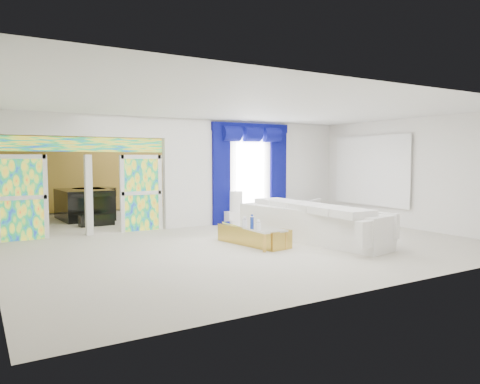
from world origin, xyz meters
TOP-DOWN VIEW (x-y plane):
  - floor at (0.00, 0.00)m, footprint 12.00×12.00m
  - dividing_wall at (2.15, 1.00)m, footprint 5.70×0.18m
  - dividing_header at (-2.85, 1.00)m, footprint 4.30×0.18m
  - stained_panel_left at (-4.28, 1.00)m, footprint 0.95×0.04m
  - stained_panel_right at (-1.42, 1.00)m, footprint 0.95×0.04m
  - stained_transom at (-2.85, 1.00)m, footprint 4.00×0.05m
  - window_pane at (1.90, 0.90)m, footprint 1.00×0.02m
  - blue_drape_left at (0.90, 0.87)m, footprint 0.55×0.10m
  - blue_drape_right at (2.90, 0.87)m, footprint 0.55×0.10m
  - blue_pelmet at (1.90, 0.87)m, footprint 2.60×0.12m
  - wall_mirror at (4.94, -1.00)m, footprint 0.04×2.70m
  - gold_curtains at (0.00, 5.90)m, footprint 9.70×0.12m
  - white_sofa at (1.44, -2.44)m, footprint 1.55×4.01m
  - coffee_table at (0.09, -2.14)m, footprint 0.92×1.87m
  - console_table at (1.52, 0.57)m, footprint 1.20×0.47m
  - table_lamp at (1.22, 0.57)m, footprint 0.36×0.36m
  - armchair at (3.38, 0.36)m, footprint 1.31×1.35m
  - grand_piano at (-2.25, 4.11)m, footprint 1.53×1.94m
  - piano_bench at (-2.25, 2.51)m, footprint 0.97×0.42m
  - tv_console at (-4.41, 2.71)m, footprint 0.63×0.60m
  - chandelier at (-2.30, 3.40)m, footprint 0.60×0.60m
  - decanters at (0.03, -2.15)m, footprint 0.14×0.73m

SIDE VIEW (x-z plane):
  - floor at x=0.00m, z-range 0.00..0.00m
  - piano_bench at x=-2.25m, z-range 0.00..0.32m
  - console_table at x=1.52m, z-range 0.00..0.39m
  - coffee_table at x=0.09m, z-range 0.00..0.40m
  - armchair at x=3.38m, z-range 0.00..0.67m
  - white_sofa at x=1.44m, z-range 0.00..0.75m
  - tv_console at x=-4.41m, z-range 0.00..0.77m
  - grand_piano at x=-2.25m, z-range 0.00..0.94m
  - decanters at x=0.03m, z-range 0.37..0.59m
  - table_lamp at x=1.22m, z-range 0.39..0.97m
  - stained_panel_left at x=-4.28m, z-range 0.00..2.00m
  - stained_panel_right at x=-1.42m, z-range 0.00..2.00m
  - blue_drape_left at x=0.90m, z-range 0.00..2.80m
  - blue_drape_right at x=2.90m, z-range 0.00..2.80m
  - window_pane at x=1.90m, z-range 0.30..2.60m
  - dividing_wall at x=2.15m, z-range 0.00..3.00m
  - gold_curtains at x=0.00m, z-range 0.05..2.95m
  - wall_mirror at x=4.94m, z-range 0.60..2.50m
  - stained_transom at x=-2.85m, z-range 2.08..2.42m
  - chandelier at x=-2.30m, z-range 2.35..2.95m
  - dividing_header at x=-2.85m, z-range 2.45..3.00m
  - blue_pelmet at x=1.90m, z-range 2.69..2.94m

